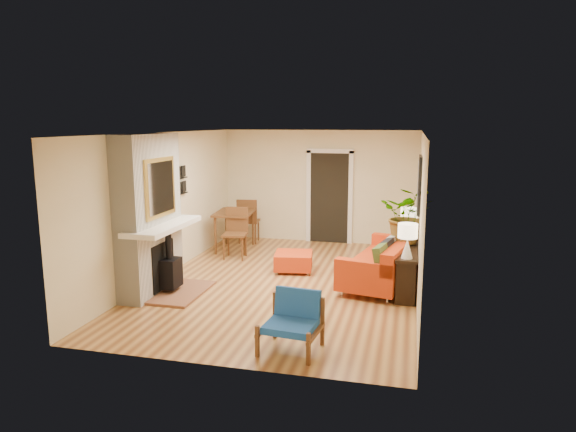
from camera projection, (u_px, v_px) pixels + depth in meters
The scene contains 10 objects.
room_shell at pixel (341, 194), 11.20m from camera, with size 6.50×6.50×6.50m.
fireplace at pixel (151, 218), 8.33m from camera, with size 1.09×1.68×2.60m.
sofa at pixel (387, 262), 8.93m from camera, with size 1.41×2.38×0.88m.
ottoman at pixel (293, 260), 9.69m from camera, with size 0.79×0.79×0.35m.
blue_chair at pixel (293, 318), 6.36m from camera, with size 0.75×0.74×0.72m.
dining_table at pixel (238, 219), 11.23m from camera, with size 0.96×1.96×1.04m.
console_table at pixel (407, 255), 8.60m from camera, with size 0.34×1.85×0.72m.
lamp_near at pixel (408, 237), 7.80m from camera, with size 0.30×0.30×0.54m.
lamp_far at pixel (409, 219), 9.23m from camera, with size 0.30×0.30×0.54m.
houseplant at pixel (408, 215), 8.74m from camera, with size 0.88×0.76×0.98m, color #1E5919.
Camera 1 is at (2.11, -8.42, 2.79)m, focal length 32.00 mm.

